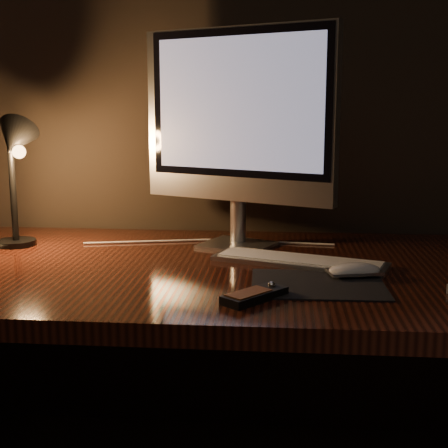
# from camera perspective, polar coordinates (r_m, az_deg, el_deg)

# --- Properties ---
(desk) EXTENTS (1.60, 0.75, 0.75)m
(desk) POSITION_cam_1_polar(r_m,az_deg,el_deg) (1.45, -0.66, -8.02)
(desk) COLOR #3E180E
(desk) RESTS_ON ground
(monitor) EXTENTS (0.46, 0.23, 0.52)m
(monitor) POSITION_cam_1_polar(r_m,az_deg,el_deg) (1.48, 1.25, 9.52)
(monitor) COLOR silver
(monitor) RESTS_ON desk
(keyboard) EXTENTS (0.39, 0.22, 0.01)m
(keyboard) POSITION_cam_1_polar(r_m,az_deg,el_deg) (1.36, 6.90, -3.36)
(keyboard) COLOR silver
(keyboard) RESTS_ON desk
(mousepad) EXTENTS (0.26, 0.21, 0.00)m
(mousepad) POSITION_cam_1_polar(r_m,az_deg,el_deg) (1.21, 8.57, -5.46)
(mousepad) COLOR black
(mousepad) RESTS_ON desk
(mouse) EXTENTS (0.12, 0.08, 0.02)m
(mouse) POSITION_cam_1_polar(r_m,az_deg,el_deg) (1.27, 11.83, -4.34)
(mouse) COLOR white
(mouse) RESTS_ON desk
(media_remote) EXTENTS (0.12, 0.13, 0.02)m
(media_remote) POSITION_cam_1_polar(r_m,az_deg,el_deg) (1.10, 2.82, -6.50)
(media_remote) COLOR black
(media_remote) RESTS_ON desk
(desk_lamp) EXTENTS (0.14, 0.16, 0.32)m
(desk_lamp) POSITION_cam_1_polar(r_m,az_deg,el_deg) (1.55, -18.60, 5.70)
(desk_lamp) COLOR black
(desk_lamp) RESTS_ON desk
(cable) EXTENTS (0.61, 0.02, 0.01)m
(cable) POSITION_cam_1_polar(r_m,az_deg,el_deg) (1.54, -1.24, -1.73)
(cable) COLOR white
(cable) RESTS_ON desk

